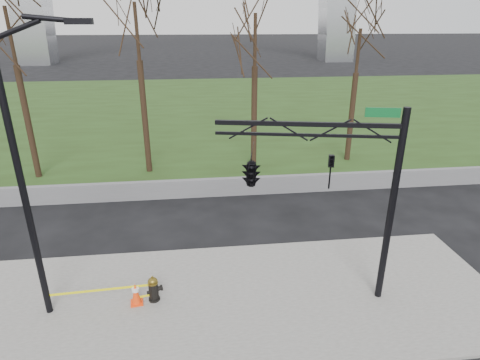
{
  "coord_description": "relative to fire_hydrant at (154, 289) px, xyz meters",
  "views": [
    {
      "loc": [
        -0.39,
        -9.97,
        8.07
      ],
      "look_at": [
        1.03,
        2.0,
        3.21
      ],
      "focal_mm": 29.73,
      "sensor_mm": 36.0,
      "label": 1
    }
  ],
  "objects": [
    {
      "name": "ground",
      "position": [
        1.82,
        -0.21,
        -0.49
      ],
      "size": [
        500.0,
        500.0,
        0.0
      ],
      "primitive_type": "plane",
      "color": "black",
      "rests_on": "ground"
    },
    {
      "name": "sidewalk",
      "position": [
        1.82,
        -0.21,
        -0.44
      ],
      "size": [
        18.0,
        6.0,
        0.1
      ],
      "primitive_type": "cube",
      "color": "slate",
      "rests_on": "ground"
    },
    {
      "name": "grass_strip",
      "position": [
        1.82,
        29.79,
        -0.46
      ],
      "size": [
        120.0,
        40.0,
        0.06
      ],
      "primitive_type": "cube",
      "color": "#233714",
      "rests_on": "ground"
    },
    {
      "name": "guardrail",
      "position": [
        1.82,
        7.79,
        -0.04
      ],
      "size": [
        60.0,
        0.3,
        0.9
      ],
      "primitive_type": "cube",
      "color": "#59595B",
      "rests_on": "ground"
    },
    {
      "name": "tree_row",
      "position": [
        -4.2,
        11.79,
        4.28
      ],
      "size": [
        33.96,
        4.0,
        9.54
      ],
      "color": "black",
      "rests_on": "ground"
    },
    {
      "name": "fire_hydrant",
      "position": [
        0.0,
        0.0,
        0.0
      ],
      "size": [
        0.53,
        0.37,
        0.85
      ],
      "rotation": [
        0.0,
        0.0,
        0.38
      ],
      "color": "black",
      "rests_on": "sidewalk"
    },
    {
      "name": "traffic_cone",
      "position": [
        -0.53,
        -0.11,
        -0.04
      ],
      "size": [
        0.42,
        0.42,
        0.71
      ],
      "rotation": [
        0.0,
        0.0,
        0.15
      ],
      "color": "#FF3E0D",
      "rests_on": "sidewalk"
    },
    {
      "name": "street_light",
      "position": [
        -2.81,
        -0.17,
        4.2
      ],
      "size": [
        2.39,
        0.26,
        8.21
      ],
      "rotation": [
        0.0,
        0.0,
        -0.02
      ],
      "color": "black",
      "rests_on": "ground"
    },
    {
      "name": "traffic_signal_mast",
      "position": [
        3.73,
        0.05,
        3.65
      ],
      "size": [
        5.0,
        2.54,
        6.0
      ],
      "rotation": [
        0.0,
        0.0,
        -0.21
      ],
      "color": "black",
      "rests_on": "ground"
    },
    {
      "name": "caution_tape",
      "position": [
        -1.34,
        -0.08,
        0.11
      ],
      "size": [
        3.03,
        0.16,
        0.44
      ],
      "color": "#F7EF0D",
      "rests_on": "ground"
    }
  ]
}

